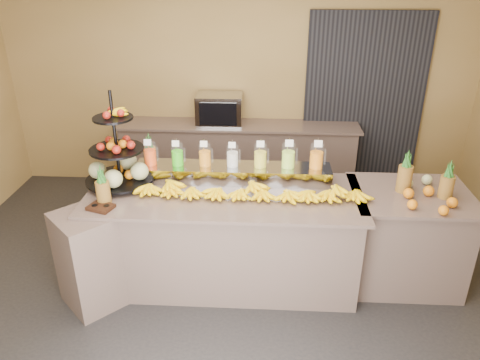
# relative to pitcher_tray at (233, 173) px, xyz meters

# --- Properties ---
(ground) EXTENTS (6.00, 6.00, 0.00)m
(ground) POSITION_rel_pitcher_tray_xyz_m (-0.05, -0.58, -1.01)
(ground) COLOR black
(ground) RESTS_ON ground
(room_envelope) EXTENTS (6.04, 5.02, 2.82)m
(room_envelope) POSITION_rel_pitcher_tray_xyz_m (0.13, 0.21, 0.87)
(room_envelope) COLOR olive
(room_envelope) RESTS_ON ground
(buffet_counter) EXTENTS (2.75, 1.25, 0.93)m
(buffet_counter) POSITION_rel_pitcher_tray_xyz_m (-0.17, -0.32, -0.54)
(buffet_counter) COLOR gray
(buffet_counter) RESTS_ON ground
(right_counter) EXTENTS (1.08, 0.88, 0.93)m
(right_counter) POSITION_rel_pitcher_tray_xyz_m (1.65, -0.18, -0.54)
(right_counter) COLOR gray
(right_counter) RESTS_ON ground
(back_ledge) EXTENTS (3.10, 0.55, 0.93)m
(back_ledge) POSITION_rel_pitcher_tray_xyz_m (-0.05, 1.67, -0.54)
(back_ledge) COLOR gray
(back_ledge) RESTS_ON ground
(pitcher_tray) EXTENTS (1.85, 0.30, 0.15)m
(pitcher_tray) POSITION_rel_pitcher_tray_xyz_m (0.00, 0.00, 0.00)
(pitcher_tray) COLOR gray
(pitcher_tray) RESTS_ON buffet_counter
(juice_pitcher_orange_a) EXTENTS (0.12, 0.12, 0.28)m
(juice_pitcher_orange_a) POSITION_rel_pitcher_tray_xyz_m (-0.78, -0.00, 0.17)
(juice_pitcher_orange_a) COLOR silver
(juice_pitcher_orange_a) RESTS_ON pitcher_tray
(juice_pitcher_green) EXTENTS (0.11, 0.12, 0.27)m
(juice_pitcher_green) POSITION_rel_pitcher_tray_xyz_m (-0.52, -0.00, 0.17)
(juice_pitcher_green) COLOR silver
(juice_pitcher_green) RESTS_ON pitcher_tray
(juice_pitcher_orange_b) EXTENTS (0.11, 0.12, 0.28)m
(juice_pitcher_orange_b) POSITION_rel_pitcher_tray_xyz_m (-0.26, -0.00, 0.17)
(juice_pitcher_orange_b) COLOR silver
(juice_pitcher_orange_b) RESTS_ON pitcher_tray
(juice_pitcher_milk) EXTENTS (0.11, 0.12, 0.27)m
(juice_pitcher_milk) POSITION_rel_pitcher_tray_xyz_m (-0.00, -0.00, 0.17)
(juice_pitcher_milk) COLOR silver
(juice_pitcher_milk) RESTS_ON pitcher_tray
(juice_pitcher_lemon) EXTENTS (0.12, 0.12, 0.29)m
(juice_pitcher_lemon) POSITION_rel_pitcher_tray_xyz_m (0.26, -0.00, 0.17)
(juice_pitcher_lemon) COLOR silver
(juice_pitcher_lemon) RESTS_ON pitcher_tray
(juice_pitcher_lime) EXTENTS (0.13, 0.13, 0.31)m
(juice_pitcher_lime) POSITION_rel_pitcher_tray_xyz_m (0.52, -0.00, 0.18)
(juice_pitcher_lime) COLOR silver
(juice_pitcher_lime) RESTS_ON pitcher_tray
(juice_pitcher_orange_c) EXTENTS (0.13, 0.13, 0.31)m
(juice_pitcher_orange_c) POSITION_rel_pitcher_tray_xyz_m (0.78, -0.00, 0.18)
(juice_pitcher_orange_c) COLOR silver
(juice_pitcher_orange_c) RESTS_ON pitcher_tray
(banana_heap) EXTENTS (2.11, 0.19, 0.17)m
(banana_heap) POSITION_rel_pitcher_tray_xyz_m (0.18, -0.31, -0.01)
(banana_heap) COLOR yellow
(banana_heap) RESTS_ON buffet_counter
(fruit_stand) EXTENTS (0.72, 0.72, 0.89)m
(fruit_stand) POSITION_rel_pitcher_tray_xyz_m (-1.01, -0.13, 0.15)
(fruit_stand) COLOR black
(fruit_stand) RESTS_ON buffet_counter
(condiment_caddy) EXTENTS (0.24, 0.21, 0.03)m
(condiment_caddy) POSITION_rel_pitcher_tray_xyz_m (-1.08, -0.62, -0.06)
(condiment_caddy) COLOR black
(condiment_caddy) RESTS_ON buffet_counter
(pineapple_left_a) EXTENTS (0.12, 0.12, 0.37)m
(pineapple_left_a) POSITION_rel_pitcher_tray_xyz_m (-1.08, -0.52, 0.06)
(pineapple_left_a) COLOR brown
(pineapple_left_a) RESTS_ON buffet_counter
(pineapple_left_b) EXTENTS (0.12, 0.12, 0.39)m
(pineapple_left_b) POSITION_rel_pitcher_tray_xyz_m (-0.84, 0.21, 0.07)
(pineapple_left_b) COLOR brown
(pineapple_left_b) RESTS_ON buffet_counter
(right_fruit_pile) EXTENTS (0.47, 0.45, 0.25)m
(right_fruit_pile) POSITION_rel_pitcher_tray_xyz_m (1.72, -0.29, 0.00)
(right_fruit_pile) COLOR brown
(right_fruit_pile) RESTS_ON right_counter
(oven_warmer) EXTENTS (0.58, 0.40, 0.38)m
(oven_warmer) POSITION_rel_pitcher_tray_xyz_m (-0.29, 1.67, 0.12)
(oven_warmer) COLOR gray
(oven_warmer) RESTS_ON back_ledge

